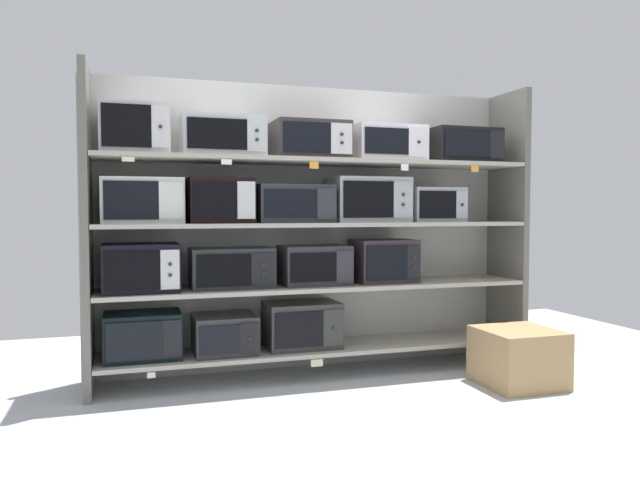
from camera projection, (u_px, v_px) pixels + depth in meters
The scene contains 33 objects.
ground at pixel (371, 418), 3.59m from camera, with size 7.18×6.00×0.02m, color #B2B7BC.
back_panel at pixel (309, 227), 4.75m from camera, with size 3.38×0.04×2.18m, color #B2B2AD.
upright_left at pixel (87, 231), 4.00m from camera, with size 0.05×0.51×2.18m, color #68645B.
upright_right at pixel (507, 227), 4.98m from camera, with size 0.05×0.51×2.18m, color #68645B.
shelf_0 at pixel (320, 348), 4.54m from camera, with size 3.18×0.51×0.03m, color #ADA899.
microwave_0 at pixel (143, 336), 4.14m from camera, with size 0.51×0.37×0.32m.
microwave_1 at pixel (225, 334), 4.31m from camera, with size 0.43×0.42×0.27m.
microwave_2 at pixel (302, 325), 4.48m from camera, with size 0.54×0.38×0.33m.
price_tag_0 at pixel (151, 375), 3.92m from camera, with size 0.05×0.00×0.04m, color white.
price_tag_1 at pixel (317, 363), 4.26m from camera, with size 0.09×0.00×0.05m, color beige.
shelf_1 at pixel (320, 286), 4.51m from camera, with size 3.18×0.51×0.03m, color #ADA899.
microwave_3 at pixel (141, 268), 4.11m from camera, with size 0.50×0.43×0.33m.
microwave_4 at pixel (232, 268), 4.30m from camera, with size 0.58×0.35×0.28m.
microwave_5 at pixel (314, 265), 4.49m from camera, with size 0.50×0.36×0.29m.
microwave_6 at pixel (384, 261), 4.65m from camera, with size 0.46×0.37×0.33m.
shelf_2 at pixel (320, 224), 4.49m from camera, with size 3.18×0.51×0.03m, color #ADA899.
microwave_7 at pixel (143, 201), 4.10m from camera, with size 0.53×0.34×0.31m.
microwave_8 at pixel (220, 200), 4.25m from camera, with size 0.44×0.42×0.32m.
microwave_9 at pixel (292, 204), 4.41m from camera, with size 0.55×0.42×0.27m.
microwave_10 at pixel (368, 200), 4.59m from camera, with size 0.58×0.38×0.34m.
microwave_11 at pixel (432, 205), 4.76m from camera, with size 0.43×0.39×0.26m.
shelf_3 at pixel (320, 162), 4.47m from camera, with size 3.18×0.51×0.03m, color #ADA899.
microwave_12 at pixel (135, 130), 4.06m from camera, with size 0.44×0.43×0.33m.
microwave_13 at pixel (223, 137), 4.24m from camera, with size 0.57×0.38×0.28m.
microwave_14 at pixel (309, 141), 4.43m from camera, with size 0.54×0.43×0.27m.
microwave_15 at pixel (388, 144), 4.62m from camera, with size 0.54×0.34×0.27m.
microwave_16 at pixel (460, 146), 4.81m from camera, with size 0.54×0.42×0.27m.
price_tag_2 at pixel (128, 159), 3.81m from camera, with size 0.08×0.00×0.03m, color beige.
price_tag_3 at pixel (227, 162), 4.00m from camera, with size 0.07×0.00×0.04m, color white.
price_tag_4 at pixel (314, 165), 4.18m from camera, with size 0.06×0.00×0.05m, color orange.
price_tag_5 at pixel (405, 167), 4.39m from camera, with size 0.06×0.00×0.05m, color white.
price_tag_6 at pixel (475, 169), 4.57m from camera, with size 0.06×0.00×0.05m, color orange.
shipping_carton at pixel (518, 357), 4.24m from camera, with size 0.51×0.51×0.39m, color tan.
Camera 1 is at (-1.36, -4.28, 1.22)m, focal length 34.04 mm.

